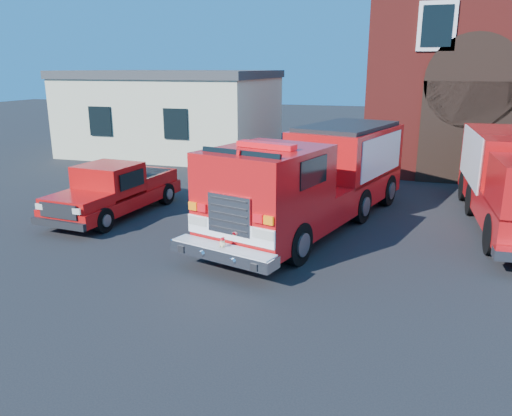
% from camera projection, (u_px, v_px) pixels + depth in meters
% --- Properties ---
extents(ground, '(100.00, 100.00, 0.00)m').
position_uv_depth(ground, '(269.00, 243.00, 13.26)').
color(ground, black).
rests_on(ground, ground).
extents(parking_stripe_mid, '(0.12, 3.00, 0.01)m').
position_uv_depth(parking_stripe_mid, '(511.00, 222.00, 15.09)').
color(parking_stripe_mid, yellow).
rests_on(parking_stripe_mid, ground).
extents(parking_stripe_far, '(0.12, 3.00, 0.01)m').
position_uv_depth(parking_stripe_far, '(496.00, 198.00, 17.85)').
color(parking_stripe_far, yellow).
rests_on(parking_stripe_far, ground).
extents(side_building, '(10.20, 8.20, 4.35)m').
position_uv_depth(side_building, '(175.00, 111.00, 27.15)').
color(side_building, beige).
rests_on(side_building, ground).
extents(fire_engine, '(4.88, 9.37, 2.78)m').
position_uv_depth(fire_engine, '(316.00, 177.00, 14.44)').
color(fire_engine, black).
rests_on(fire_engine, ground).
extents(pickup_truck, '(2.25, 5.19, 1.65)m').
position_uv_depth(pickup_truck, '(115.00, 190.00, 15.67)').
color(pickup_truck, black).
rests_on(pickup_truck, ground).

